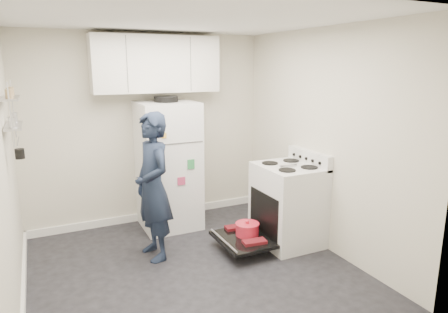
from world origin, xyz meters
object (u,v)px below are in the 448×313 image
refrigerator (168,165)px  open_oven_door (244,235)px  electric_range (287,205)px  person (153,187)px

refrigerator → open_oven_door: bearing=-62.9°
electric_range → person: size_ratio=0.68×
open_oven_door → refrigerator: bearing=117.1°
electric_range → refrigerator: size_ratio=0.64×
open_oven_door → refrigerator: size_ratio=0.41×
open_oven_door → person: size_ratio=0.43×
refrigerator → person: refrigerator is taller
electric_range → refrigerator: 1.60m
refrigerator → person: size_ratio=1.06×
person → electric_range: bearing=70.7°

